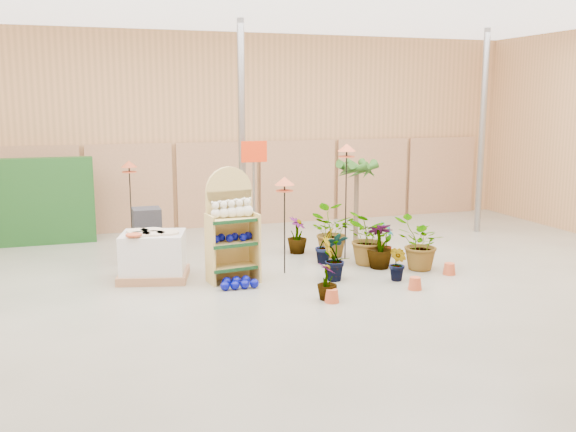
% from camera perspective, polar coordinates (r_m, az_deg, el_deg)
% --- Properties ---
extents(room, '(15.20, 12.10, 4.70)m').
position_cam_1_polar(room, '(10.21, -0.58, 6.05)').
color(room, slate).
rests_on(room, ground).
extents(display_shelf, '(0.85, 0.60, 1.89)m').
position_cam_1_polar(display_shelf, '(10.63, -5.12, -1.17)').
color(display_shelf, tan).
rests_on(display_shelf, ground).
extents(teddy_bears, '(0.70, 0.19, 0.31)m').
position_cam_1_polar(teddy_bears, '(10.49, -4.89, 0.55)').
color(teddy_bears, silver).
rests_on(teddy_bears, display_shelf).
extents(gazing_balls_shelf, '(0.70, 0.24, 0.13)m').
position_cam_1_polar(gazing_balls_shelf, '(10.55, -4.98, -1.91)').
color(gazing_balls_shelf, '#050984').
rests_on(gazing_balls_shelf, display_shelf).
extents(gazing_balls_floor, '(0.63, 0.39, 0.15)m').
position_cam_1_polar(gazing_balls_floor, '(10.36, -4.45, -5.96)').
color(gazing_balls_floor, '#050984').
rests_on(gazing_balls_floor, ground).
extents(pallet_stack, '(1.31, 1.18, 0.83)m').
position_cam_1_polar(pallet_stack, '(10.96, -11.88, -3.50)').
color(pallet_stack, '#9A6B49').
rests_on(pallet_stack, ground).
extents(charcoal_planters, '(0.50, 0.50, 1.00)m').
position_cam_1_polar(charcoal_planters, '(12.18, -12.40, -1.64)').
color(charcoal_planters, black).
rests_on(charcoal_planters, ground).
extents(trellis_stock, '(2.00, 0.30, 1.80)m').
position_cam_1_polar(trellis_stock, '(14.17, -20.86, 1.23)').
color(trellis_stock, '#194819').
rests_on(trellis_stock, ground).
extents(offer_sign, '(0.50, 0.08, 2.20)m').
position_cam_1_polar(offer_sign, '(12.28, -3.04, 3.74)').
color(offer_sign, gray).
rests_on(offer_sign, ground).
extents(bird_table_front, '(0.34, 0.34, 1.69)m').
position_cam_1_polar(bird_table_front, '(10.87, -0.31, 2.85)').
color(bird_table_front, black).
rests_on(bird_table_front, ground).
extents(bird_table_right, '(0.34, 0.34, 2.17)m').
position_cam_1_polar(bird_table_right, '(11.93, 5.24, 5.70)').
color(bird_table_right, black).
rests_on(bird_table_right, ground).
extents(bird_table_back, '(0.34, 0.34, 1.72)m').
position_cam_1_polar(bird_table_back, '(13.77, -13.95, 4.28)').
color(bird_table_back, black).
rests_on(bird_table_back, ground).
extents(palm, '(0.70, 0.70, 1.86)m').
position_cam_1_polar(palm, '(13.15, 6.15, 4.26)').
color(palm, brown).
rests_on(palm, ground).
extents(potted_plant_0, '(0.44, 0.31, 0.80)m').
position_cam_1_polar(potted_plant_0, '(10.80, 4.27, -3.49)').
color(potted_plant_0, '#224B14').
rests_on(potted_plant_0, ground).
extents(potted_plant_1, '(0.50, 0.46, 0.75)m').
position_cam_1_polar(potted_plant_1, '(10.64, 3.99, -3.85)').
color(potted_plant_1, '#224B14').
rests_on(potted_plant_1, ground).
extents(potted_plant_2, '(0.79, 0.91, 0.99)m').
position_cam_1_polar(potted_plant_2, '(11.72, 7.27, -1.96)').
color(potted_plant_2, '#224B14').
rests_on(potted_plant_2, ground).
extents(potted_plant_3, '(0.52, 0.52, 0.82)m').
position_cam_1_polar(potted_plant_3, '(11.54, 8.18, -2.61)').
color(potted_plant_3, '#224B14').
rests_on(potted_plant_3, ground).
extents(potted_plant_4, '(0.43, 0.41, 0.68)m').
position_cam_1_polar(potted_plant_4, '(12.41, 8.72, -2.05)').
color(potted_plant_4, '#224B14').
rests_on(potted_plant_4, ground).
extents(potted_plant_5, '(0.43, 0.39, 0.66)m').
position_cam_1_polar(potted_plant_5, '(11.81, 3.29, -2.62)').
color(potted_plant_5, '#224B14').
rests_on(potted_plant_5, ground).
extents(potted_plant_6, '(1.15, 1.16, 0.97)m').
position_cam_1_polar(potted_plant_6, '(12.29, 3.68, -1.37)').
color(potted_plant_6, '#224B14').
rests_on(potted_plant_6, ground).
extents(potted_plant_7, '(0.37, 0.37, 0.57)m').
position_cam_1_polar(potted_plant_7, '(9.70, 3.49, -5.81)').
color(potted_plant_7, '#224B14').
rests_on(potted_plant_7, ground).
extents(potted_plant_9, '(0.31, 0.36, 0.59)m').
position_cam_1_polar(potted_plant_9, '(10.79, 9.76, -4.20)').
color(potted_plant_9, '#224B14').
rests_on(potted_plant_9, ground).
extents(potted_plant_10, '(1.07, 1.00, 0.96)m').
position_cam_1_polar(potted_plant_10, '(11.51, 11.65, -2.42)').
color(potted_plant_10, '#224B14').
rests_on(potted_plant_10, ground).
extents(potted_plant_11, '(0.55, 0.55, 0.72)m').
position_cam_1_polar(potted_plant_11, '(12.54, 0.81, -1.72)').
color(potted_plant_11, '#224B14').
rests_on(potted_plant_11, ground).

